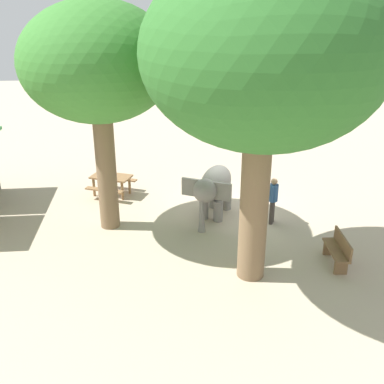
{
  "coord_description": "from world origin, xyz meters",
  "views": [
    {
      "loc": [
        -14.73,
        2.57,
        7.0
      ],
      "look_at": [
        -0.14,
        1.18,
        0.8
      ],
      "focal_mm": 42.58,
      "sensor_mm": 36.0,
      "label": 1
    }
  ],
  "objects_px": {
    "picnic_table_near": "(111,181)",
    "person_handler": "(273,197)",
    "shade_tree_secondary": "(98,64)",
    "wooden_bench": "(338,250)",
    "elephant": "(214,187)",
    "shade_tree_main": "(263,56)"
  },
  "relations": [
    {
      "from": "shade_tree_secondary",
      "to": "picnic_table_near",
      "type": "xyz_separation_m",
      "value": [
        2.65,
        0.11,
        -4.69
      ]
    },
    {
      "from": "picnic_table_near",
      "to": "person_handler",
      "type": "bearing_deg",
      "value": -4.93
    },
    {
      "from": "shade_tree_main",
      "to": "picnic_table_near",
      "type": "xyz_separation_m",
      "value": [
        6.01,
        4.16,
        -5.25
      ]
    },
    {
      "from": "elephant",
      "to": "picnic_table_near",
      "type": "height_order",
      "value": "elephant"
    },
    {
      "from": "person_handler",
      "to": "shade_tree_main",
      "type": "bearing_deg",
      "value": 92.32
    },
    {
      "from": "shade_tree_main",
      "to": "shade_tree_secondary",
      "type": "xyz_separation_m",
      "value": [
        3.36,
        4.05,
        -0.56
      ]
    },
    {
      "from": "picnic_table_near",
      "to": "elephant",
      "type": "bearing_deg",
      "value": -9.03
    },
    {
      "from": "shade_tree_main",
      "to": "elephant",
      "type": "bearing_deg",
      "value": 7.93
    },
    {
      "from": "person_handler",
      "to": "wooden_bench",
      "type": "relative_size",
      "value": 1.14
    },
    {
      "from": "shade_tree_secondary",
      "to": "picnic_table_near",
      "type": "distance_m",
      "value": 5.39
    },
    {
      "from": "person_handler",
      "to": "picnic_table_near",
      "type": "bearing_deg",
      "value": -1.33
    },
    {
      "from": "elephant",
      "to": "shade_tree_main",
      "type": "bearing_deg",
      "value": 34.35
    },
    {
      "from": "shade_tree_secondary",
      "to": "elephant",
      "type": "bearing_deg",
      "value": -84.15
    },
    {
      "from": "shade_tree_secondary",
      "to": "wooden_bench",
      "type": "xyz_separation_m",
      "value": [
        -3.06,
        -6.63,
        -4.81
      ]
    },
    {
      "from": "elephant",
      "to": "person_handler",
      "type": "relative_size",
      "value": 1.52
    },
    {
      "from": "picnic_table_near",
      "to": "wooden_bench",
      "type": "bearing_deg",
      "value": -17.09
    },
    {
      "from": "person_handler",
      "to": "wooden_bench",
      "type": "distance_m",
      "value": 3.04
    },
    {
      "from": "shade_tree_secondary",
      "to": "wooden_bench",
      "type": "distance_m",
      "value": 8.74
    },
    {
      "from": "shade_tree_secondary",
      "to": "wooden_bench",
      "type": "relative_size",
      "value": 4.98
    },
    {
      "from": "elephant",
      "to": "shade_tree_secondary",
      "type": "distance_m",
      "value": 5.47
    },
    {
      "from": "shade_tree_secondary",
      "to": "wooden_bench",
      "type": "bearing_deg",
      "value": -114.76
    },
    {
      "from": "shade_tree_main",
      "to": "wooden_bench",
      "type": "height_order",
      "value": "shade_tree_main"
    }
  ]
}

